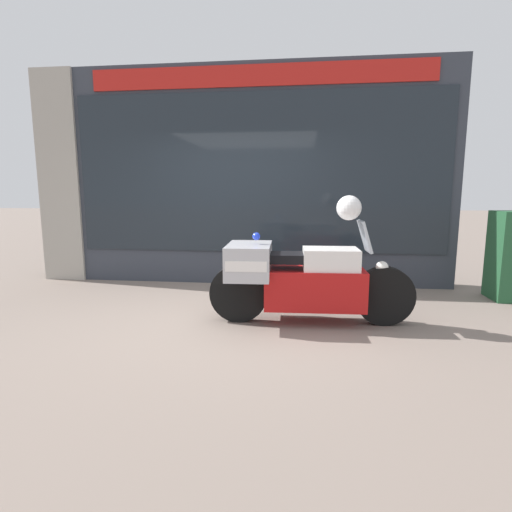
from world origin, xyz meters
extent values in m
plane|color=gray|center=(0.00, 0.00, 0.00)|extent=(60.00, 60.00, 0.00)
cube|color=#333842|center=(0.00, 2.00, 1.74)|extent=(6.82, 0.40, 3.49)
cube|color=#A39E93|center=(-3.05, 2.03, 1.74)|extent=(0.72, 0.55, 3.49)
cube|color=#1E262D|center=(0.32, 1.79, 1.79)|extent=(5.87, 0.02, 2.49)
cube|color=red|center=(0.32, 1.78, 3.26)|extent=(5.28, 0.03, 0.32)
cube|color=slate|center=(0.28, 2.01, 0.28)|extent=(5.65, 0.30, 0.55)
cube|color=silver|center=(0.28, 2.15, 1.24)|extent=(5.65, 0.02, 1.41)
cube|color=beige|center=(0.28, 2.01, 1.94)|extent=(5.65, 0.30, 0.02)
cube|color=maroon|center=(-1.73, 2.01, 1.98)|extent=(0.18, 0.04, 0.05)
cube|color=#B7B2A8|center=(-0.39, 2.01, 1.98)|extent=(0.18, 0.04, 0.05)
cube|color=navy|center=(0.95, 2.01, 1.98)|extent=(0.18, 0.04, 0.05)
cube|color=#C68E19|center=(2.30, 2.01, 1.98)|extent=(0.18, 0.04, 0.05)
cube|color=#2866B7|center=(-1.72, 1.94, 0.69)|extent=(0.19, 0.03, 0.27)
cube|color=red|center=(-0.38, 1.94, 0.69)|extent=(0.19, 0.02, 0.27)
cube|color=white|center=(0.95, 1.94, 0.69)|extent=(0.19, 0.03, 0.27)
cube|color=yellow|center=(2.29, 1.94, 0.69)|extent=(0.19, 0.02, 0.27)
cylinder|color=black|center=(1.99, -0.03, 0.34)|extent=(0.68, 0.17, 0.67)
cylinder|color=black|center=(0.32, -0.10, 0.34)|extent=(0.68, 0.17, 0.67)
cube|color=#B71414|center=(1.19, -0.07, 0.41)|extent=(1.15, 0.54, 0.45)
cube|color=white|center=(1.37, -0.06, 0.74)|extent=(0.64, 0.47, 0.27)
cube|color=black|center=(0.93, -0.08, 0.77)|extent=(0.67, 0.40, 0.10)
cube|color=#B7B7BC|center=(0.44, -0.10, 0.73)|extent=(0.53, 0.79, 0.38)
cube|color=white|center=(0.44, -0.10, 0.73)|extent=(0.48, 0.79, 0.11)
cube|color=#B2BCC6|center=(1.74, -0.04, 1.02)|extent=(0.15, 0.35, 0.36)
sphere|color=white|center=(1.94, -0.04, 0.67)|extent=(0.14, 0.14, 0.14)
sphere|color=blue|center=(0.52, -0.09, 1.01)|extent=(0.09, 0.09, 0.09)
sphere|color=white|center=(1.55, -0.05, 1.33)|extent=(0.28, 0.28, 0.28)
camera|label=1|loc=(1.06, -4.59, 1.51)|focal=28.00mm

